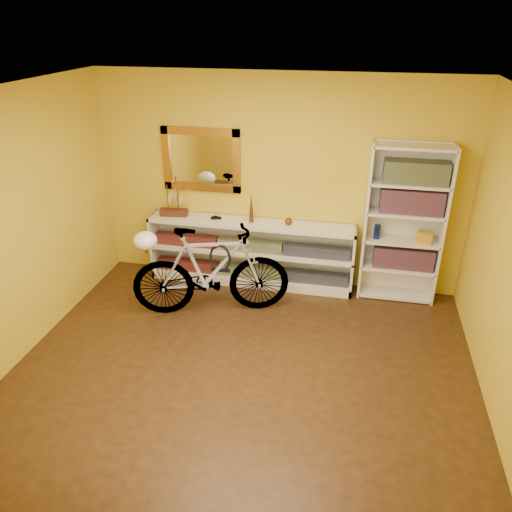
% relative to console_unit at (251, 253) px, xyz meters
% --- Properties ---
extents(floor, '(4.50, 4.00, 0.01)m').
position_rel_console_unit_xyz_m(floor, '(0.30, -1.81, -0.43)').
color(floor, black).
rests_on(floor, ground).
extents(ceiling, '(4.50, 4.00, 0.01)m').
position_rel_console_unit_xyz_m(ceiling, '(0.30, -1.81, 2.18)').
color(ceiling, silver).
rests_on(ceiling, ground).
extents(back_wall, '(4.50, 0.01, 2.60)m').
position_rel_console_unit_xyz_m(back_wall, '(0.30, 0.19, 0.88)').
color(back_wall, gold).
rests_on(back_wall, ground).
extents(left_wall, '(0.01, 4.00, 2.60)m').
position_rel_console_unit_xyz_m(left_wall, '(-1.95, -1.81, 0.88)').
color(left_wall, gold).
rests_on(left_wall, ground).
extents(gilt_mirror, '(0.98, 0.06, 0.78)m').
position_rel_console_unit_xyz_m(gilt_mirror, '(-0.65, 0.15, 1.12)').
color(gilt_mirror, '#9B651C').
rests_on(gilt_mirror, back_wall).
extents(wall_socket, '(0.09, 0.02, 0.09)m').
position_rel_console_unit_xyz_m(wall_socket, '(1.20, 0.17, -0.17)').
color(wall_socket, silver).
rests_on(wall_socket, back_wall).
extents(console_unit, '(2.60, 0.35, 0.85)m').
position_rel_console_unit_xyz_m(console_unit, '(0.00, 0.00, 0.00)').
color(console_unit, silver).
rests_on(console_unit, floor).
extents(cd_row_lower, '(2.50, 0.13, 0.14)m').
position_rel_console_unit_xyz_m(cd_row_lower, '(0.00, -0.02, -0.26)').
color(cd_row_lower, black).
rests_on(cd_row_lower, console_unit).
extents(cd_row_upper, '(2.50, 0.13, 0.14)m').
position_rel_console_unit_xyz_m(cd_row_upper, '(0.00, -0.02, 0.11)').
color(cd_row_upper, navy).
rests_on(cd_row_upper, console_unit).
extents(model_ship, '(0.36, 0.16, 0.41)m').
position_rel_console_unit_xyz_m(model_ship, '(-0.99, 0.00, 0.63)').
color(model_ship, '#3A1D10').
rests_on(model_ship, console_unit).
extents(toy_car, '(0.00, 0.01, 0.00)m').
position_rel_console_unit_xyz_m(toy_car, '(-0.44, 0.00, 0.43)').
color(toy_car, black).
rests_on(toy_car, console_unit).
extents(bronze_ornament, '(0.07, 0.07, 0.38)m').
position_rel_console_unit_xyz_m(bronze_ornament, '(0.01, 0.00, 0.62)').
color(bronze_ornament, '#56321D').
rests_on(bronze_ornament, console_unit).
extents(decorative_orb, '(0.09, 0.09, 0.09)m').
position_rel_console_unit_xyz_m(decorative_orb, '(0.47, 0.00, 0.47)').
color(decorative_orb, '#56321D').
rests_on(decorative_orb, console_unit).
extents(bookcase, '(0.90, 0.30, 1.90)m').
position_rel_console_unit_xyz_m(bookcase, '(1.82, 0.03, 0.52)').
color(bookcase, silver).
rests_on(bookcase, floor).
extents(book_row_a, '(0.70, 0.22, 0.26)m').
position_rel_console_unit_xyz_m(book_row_a, '(1.87, 0.03, 0.12)').
color(book_row_a, maroon).
rests_on(book_row_a, bookcase).
extents(book_row_b, '(0.70, 0.22, 0.28)m').
position_rel_console_unit_xyz_m(book_row_b, '(1.87, 0.03, 0.83)').
color(book_row_b, maroon).
rests_on(book_row_b, bookcase).
extents(book_row_c, '(0.70, 0.22, 0.25)m').
position_rel_console_unit_xyz_m(book_row_c, '(1.87, 0.03, 1.16)').
color(book_row_c, navy).
rests_on(book_row_c, bookcase).
extents(travel_mug, '(0.08, 0.08, 0.17)m').
position_rel_console_unit_xyz_m(travel_mug, '(1.53, 0.01, 0.43)').
color(travel_mug, navy).
rests_on(travel_mug, bookcase).
extents(red_tin, '(0.16, 0.16, 0.17)m').
position_rel_console_unit_xyz_m(red_tin, '(1.62, 0.06, 1.12)').
color(red_tin, maroon).
rests_on(red_tin, bookcase).
extents(yellow_bag, '(0.20, 0.15, 0.14)m').
position_rel_console_unit_xyz_m(yellow_bag, '(2.07, -0.01, 0.41)').
color(yellow_bag, '#C28B22').
rests_on(yellow_bag, bookcase).
extents(bicycle, '(0.98, 1.89, 1.07)m').
position_rel_console_unit_xyz_m(bicycle, '(-0.29, -0.78, 0.11)').
color(bicycle, silver).
rests_on(bicycle, floor).
extents(helmet, '(0.26, 0.25, 0.20)m').
position_rel_console_unit_xyz_m(helmet, '(-0.96, -0.98, 0.52)').
color(helmet, white).
rests_on(helmet, bicycle).
extents(u_lock, '(0.25, 0.03, 0.25)m').
position_rel_console_unit_xyz_m(u_lock, '(-0.18, -0.75, 0.27)').
color(u_lock, black).
rests_on(u_lock, bicycle).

